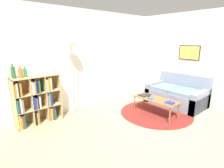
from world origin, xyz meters
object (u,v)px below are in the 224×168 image
couch (177,95)px  bottle_right (25,73)px  coffee_table (156,100)px  laptop (145,95)px  vase_on_shelf (52,70)px  bookshelf (36,101)px  floor_lamp (72,58)px  bottle_middle (21,73)px  bottle_left (13,72)px  bowl (151,98)px

couch → bottle_right: size_ratio=6.86×
coffee_table → bottle_right: 3.05m
couch → coffee_table: size_ratio=1.36×
laptop → vase_on_shelf: (-2.01, 1.10, 0.75)m
bookshelf → floor_lamp: 1.27m
bottle_middle → couch: bearing=-20.8°
bottle_middle → vase_on_shelf: size_ratio=1.42×
floor_lamp → bottle_middle: floor_lamp is taller
couch → bottle_left: bottle_left is taller
bookshelf → coffee_table: bearing=-31.1°
laptop → coffee_table: bearing=-91.9°
couch → bottle_middle: bearing=159.2°
bottle_middle → bottle_right: bottle_middle is taller
vase_on_shelf → laptop: bearing=-28.7°
couch → laptop: bearing=162.1°
bowl → bottle_middle: (-2.51, 1.38, 0.75)m
bookshelf → bottle_middle: bearing=-174.4°
floor_lamp → bottle_right: bearing=176.1°
bottle_middle → bottle_right: size_ratio=1.05×
bookshelf → coffee_table: size_ratio=0.96×
laptop → bowl: 0.35m
couch → bottle_right: 4.01m
bookshelf → coffee_table: (2.42, -1.46, -0.17)m
floor_lamp → couch: (2.58, -1.36, -1.14)m
couch → bottle_left: size_ratio=5.35×
bookshelf → laptop: bearing=-24.3°
laptop → bottle_right: bearing=157.0°
bookshelf → bottle_right: (-0.14, -0.01, 0.65)m
laptop → bottle_middle: bearing=158.0°
bookshelf → floor_lamp: (0.91, -0.08, 0.88)m
couch → coffee_table: 1.08m
floor_lamp → bottle_right: (-1.05, 0.07, -0.24)m
coffee_table → bottle_right: (-2.56, 1.45, 0.81)m
couch → bowl: 1.23m
laptop → couch: bearing=-17.9°
floor_lamp → bottle_left: size_ratio=6.12×
floor_lamp → couch: bearing=-27.8°
bottle_middle → bowl: bearing=-28.8°
bottle_right → vase_on_shelf: 0.56m
bottle_left → coffee_table: bearing=-28.0°
bottle_right → couch: bearing=-21.5°
coffee_table → laptop: bearing=88.1°
coffee_table → bottle_left: (-2.78, 1.48, 0.84)m
bowl → bottle_left: bearing=151.6°
bowl → bottle_right: bottle_right is taller
bottle_left → vase_on_shelf: bottle_left is taller
bottle_middle → bottle_left: bearing=161.6°
bookshelf → couch: bookshelf is taller
bottle_right → floor_lamp: bearing=-3.9°
bookshelf → bottle_left: 0.76m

